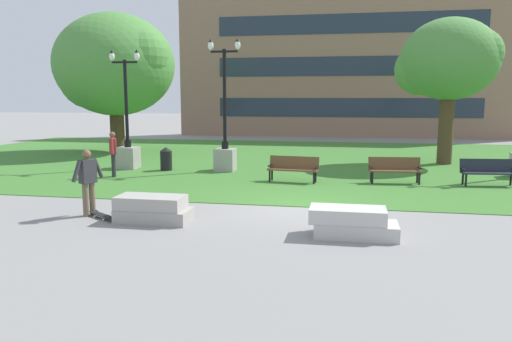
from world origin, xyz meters
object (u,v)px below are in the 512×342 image
Objects in this scene: concrete_block_center at (153,209)px; lamp_post_left at (128,145)px; park_bench_near_right at (488,170)px; lamp_post_center at (225,145)px; park_bench_near_left at (293,167)px; park_bench_far_left at (395,168)px; skateboard at (103,215)px; concrete_block_left at (352,223)px; person_skateboarder at (88,179)px; person_bystander_near_lawn at (113,151)px; trash_bin at (166,159)px.

concrete_block_center is 9.47m from lamp_post_left.
park_bench_near_right is 9.83m from lamp_post_center.
park_bench_far_left is (3.54, 0.38, 0.00)m from park_bench_near_left.
lamp_post_center reaches higher than skateboard.
lamp_post_left is 0.93× the size of lamp_post_center.
lamp_post_center is at bearing 120.02° from concrete_block_left.
person_bystander_near_lawn reaches higher than person_skateboarder.
skateboard is at bearing -148.05° from park_bench_near_right.
skateboard is 0.52× the size of park_bench_far_left.
lamp_post_center is at bearing 79.13° from person_skateboarder.
person_skateboarder is 1.79× the size of skateboard.
lamp_post_center reaches higher than person_bystander_near_lawn.
lamp_post_center reaches higher than park_bench_near_right.
park_bench_near_left is 1.08× the size of person_bystander_near_lawn.
skateboard is 0.18× the size of lamp_post_center.
concrete_block_center is at bearing -88.09° from lamp_post_center.
park_bench_near_left is at bearing -175.91° from park_bench_near_right.
lamp_post_left is (-4.49, 8.31, 0.71)m from concrete_block_center.
person_skateboarder reaches higher than trash_bin.
concrete_block_left is 6.20m from skateboard.
skateboard is 12.68m from park_bench_near_right.
concrete_block_center is at bearing -61.63° from lamp_post_left.
person_skateboarder is at bearing -71.78° from lamp_post_left.
park_bench_near_left is 0.38× the size of lamp_post_left.
trash_bin is (-9.00, 1.40, -0.04)m from park_bench_far_left.
person_skateboarder is 8.28m from lamp_post_center.
park_bench_near_left is at bearing -173.80° from park_bench_far_left.
park_bench_far_left is 1.08× the size of person_bystander_near_lawn.
concrete_block_center is 8.44m from lamp_post_center.
park_bench_near_left is at bearing -34.98° from lamp_post_center.
trash_bin reaches higher than skateboard.
park_bench_near_right is (11.24, 6.47, -0.43)m from person_skateboarder.
lamp_post_center is (-6.58, 1.75, 0.55)m from park_bench_far_left.
lamp_post_center is 2.51m from trash_bin.
person_bystander_near_lawn is at bearing 110.82° from person_skateboarder.
trash_bin is at bearing 99.52° from skateboard.
concrete_block_center is at bearing -71.47° from trash_bin.
park_bench_near_right reaches higher than concrete_block_left.
concrete_block_center is 11.57m from park_bench_near_right.
lamp_post_left reaches higher than concrete_block_center.
person_skateboarder reaches higher than park_bench_near_left.
park_bench_far_left is at bearing 6.20° from park_bench_near_left.
person_skateboarder is 0.35× the size of lamp_post_left.
person_bystander_near_lawn is (-10.37, -0.54, 0.44)m from park_bench_far_left.
concrete_block_left is 1.12× the size of person_skateboarder.
person_bystander_near_lawn reaches higher than skateboard.
park_bench_near_left is (-2.06, 6.70, 0.23)m from concrete_block_left.
concrete_block_left is 1.04× the size of park_bench_far_left.
lamp_post_center is 5.50× the size of trash_bin.
concrete_block_center is 0.34× the size of lamp_post_center.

